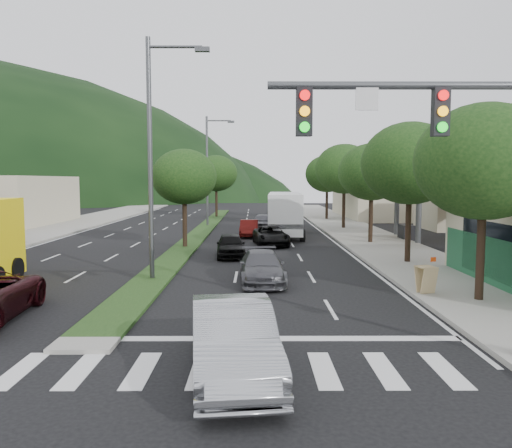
{
  "coord_description": "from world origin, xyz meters",
  "views": [
    {
      "loc": [
        4.3,
        -12.75,
        4.2
      ],
      "look_at": [
        4.39,
        12.38,
        2.0
      ],
      "focal_mm": 35.0,
      "sensor_mm": 36.0,
      "label": 1
    }
  ],
  "objects_px": {
    "tree_r_a": "(484,162)",
    "car_queue_c": "(249,228)",
    "tree_r_b": "(410,164)",
    "car_queue_f": "(286,212)",
    "car_queue_e": "(262,222)",
    "traffic_signal": "(465,161)",
    "tree_med_far": "(216,173)",
    "tree_r_d": "(344,169)",
    "tree_r_c": "(372,172)",
    "streetlight_near": "(155,147)",
    "car_queue_b": "(262,267)",
    "sedan_silver": "(233,340)",
    "car_queue_a": "(231,245)",
    "tree_med_near": "(184,177)",
    "a_frame_sign": "(426,277)",
    "tree_r_e": "(327,174)",
    "car_queue_d": "(271,236)",
    "motorhome": "(285,213)",
    "streetlight_mid": "(209,165)"
  },
  "relations": [
    {
      "from": "tree_med_far",
      "to": "car_queue_b",
      "type": "relative_size",
      "value": 1.57
    },
    {
      "from": "tree_r_b",
      "to": "car_queue_b",
      "type": "relative_size",
      "value": 1.57
    },
    {
      "from": "traffic_signal",
      "to": "a_frame_sign",
      "type": "bearing_deg",
      "value": 77.22
    },
    {
      "from": "tree_med_near",
      "to": "car_queue_b",
      "type": "distance_m",
      "value": 12.03
    },
    {
      "from": "motorhome",
      "to": "car_queue_c",
      "type": "bearing_deg",
      "value": -177.16
    },
    {
      "from": "sedan_silver",
      "to": "car_queue_e",
      "type": "xyz_separation_m",
      "value": [
        1.16,
        31.81,
        -0.1
      ]
    },
    {
      "from": "a_frame_sign",
      "to": "car_queue_a",
      "type": "bearing_deg",
      "value": 112.79
    },
    {
      "from": "tree_r_e",
      "to": "car_queue_b",
      "type": "bearing_deg",
      "value": -102.82
    },
    {
      "from": "car_queue_b",
      "to": "tree_r_d",
      "type": "bearing_deg",
      "value": 69.04
    },
    {
      "from": "tree_r_c",
      "to": "tree_r_d",
      "type": "relative_size",
      "value": 0.9
    },
    {
      "from": "tree_r_a",
      "to": "motorhome",
      "type": "height_order",
      "value": "tree_r_a"
    },
    {
      "from": "sedan_silver",
      "to": "car_queue_e",
      "type": "distance_m",
      "value": 31.84
    },
    {
      "from": "traffic_signal",
      "to": "streetlight_near",
      "type": "bearing_deg",
      "value": 132.77
    },
    {
      "from": "tree_r_b",
      "to": "car_queue_f",
      "type": "bearing_deg",
      "value": 98.28
    },
    {
      "from": "car_queue_a",
      "to": "tree_med_far",
      "type": "bearing_deg",
      "value": 92.2
    },
    {
      "from": "car_queue_e",
      "to": "traffic_signal",
      "type": "bearing_deg",
      "value": -75.87
    },
    {
      "from": "tree_med_near",
      "to": "car_queue_b",
      "type": "relative_size",
      "value": 1.37
    },
    {
      "from": "tree_r_d",
      "to": "tree_med_near",
      "type": "height_order",
      "value": "tree_r_d"
    },
    {
      "from": "traffic_signal",
      "to": "car_queue_a",
      "type": "distance_m",
      "value": 17.56
    },
    {
      "from": "streetlight_mid",
      "to": "streetlight_near",
      "type": "bearing_deg",
      "value": -90.0
    },
    {
      "from": "sedan_silver",
      "to": "car_queue_a",
      "type": "bearing_deg",
      "value": 85.74
    },
    {
      "from": "traffic_signal",
      "to": "tree_r_e",
      "type": "xyz_separation_m",
      "value": [
        2.97,
        41.54,
        0.25
      ]
    },
    {
      "from": "tree_r_a",
      "to": "car_queue_c",
      "type": "distance_m",
      "value": 22.4
    },
    {
      "from": "motorhome",
      "to": "car_queue_b",
      "type": "bearing_deg",
      "value": -93.75
    },
    {
      "from": "car_queue_a",
      "to": "car_queue_f",
      "type": "height_order",
      "value": "car_queue_f"
    },
    {
      "from": "car_queue_c",
      "to": "car_queue_f",
      "type": "xyz_separation_m",
      "value": [
        3.86,
        16.52,
        0.14
      ]
    },
    {
      "from": "traffic_signal",
      "to": "streetlight_near",
      "type": "height_order",
      "value": "streetlight_near"
    },
    {
      "from": "tree_med_far",
      "to": "car_queue_a",
      "type": "xyz_separation_m",
      "value": [
        3.01,
        -29.53,
        -4.36
      ]
    },
    {
      "from": "tree_r_e",
      "to": "traffic_signal",
      "type": "bearing_deg",
      "value": -94.09
    },
    {
      "from": "tree_r_c",
      "to": "a_frame_sign",
      "type": "bearing_deg",
      "value": -95.68
    },
    {
      "from": "sedan_silver",
      "to": "car_queue_b",
      "type": "xyz_separation_m",
      "value": [
        0.77,
        9.9,
        -0.16
      ]
    },
    {
      "from": "tree_r_c",
      "to": "sedan_silver",
      "type": "relative_size",
      "value": 1.33
    },
    {
      "from": "tree_med_near",
      "to": "motorhome",
      "type": "xyz_separation_m",
      "value": [
        6.61,
        6.46,
        -2.69
      ]
    },
    {
      "from": "sedan_silver",
      "to": "car_queue_e",
      "type": "bearing_deg",
      "value": 80.81
    },
    {
      "from": "tree_r_d",
      "to": "tree_med_near",
      "type": "bearing_deg",
      "value": -135.0
    },
    {
      "from": "tree_r_e",
      "to": "car_queue_a",
      "type": "bearing_deg",
      "value": -109.39
    },
    {
      "from": "tree_r_c",
      "to": "car_queue_b",
      "type": "xyz_separation_m",
      "value": [
        -7.38,
        -12.44,
        -4.11
      ]
    },
    {
      "from": "car_queue_d",
      "to": "motorhome",
      "type": "height_order",
      "value": "motorhome"
    },
    {
      "from": "tree_r_c",
      "to": "motorhome",
      "type": "distance_m",
      "value": 7.62
    },
    {
      "from": "tree_med_far",
      "to": "car_queue_d",
      "type": "height_order",
      "value": "tree_med_far"
    },
    {
      "from": "tree_r_b",
      "to": "car_queue_f",
      "type": "distance_m",
      "value": 29.6
    },
    {
      "from": "tree_r_c",
      "to": "streetlight_near",
      "type": "relative_size",
      "value": 0.65
    },
    {
      "from": "streetlight_mid",
      "to": "sedan_silver",
      "type": "bearing_deg",
      "value": -84.12
    },
    {
      "from": "car_queue_e",
      "to": "motorhome",
      "type": "relative_size",
      "value": 0.48
    },
    {
      "from": "tree_r_d",
      "to": "car_queue_c",
      "type": "height_order",
      "value": "tree_r_d"
    },
    {
      "from": "tree_med_far",
      "to": "tree_r_d",
      "type": "bearing_deg",
      "value": -49.4
    },
    {
      "from": "traffic_signal",
      "to": "a_frame_sign",
      "type": "relative_size",
      "value": 5.28
    },
    {
      "from": "car_queue_a",
      "to": "a_frame_sign",
      "type": "distance_m",
      "value": 12.11
    },
    {
      "from": "traffic_signal",
      "to": "tree_r_c",
      "type": "xyz_separation_m",
      "value": [
        2.97,
        21.54,
        0.1
      ]
    },
    {
      "from": "tree_r_a",
      "to": "tree_med_near",
      "type": "distance_m",
      "value": 18.44
    }
  ]
}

